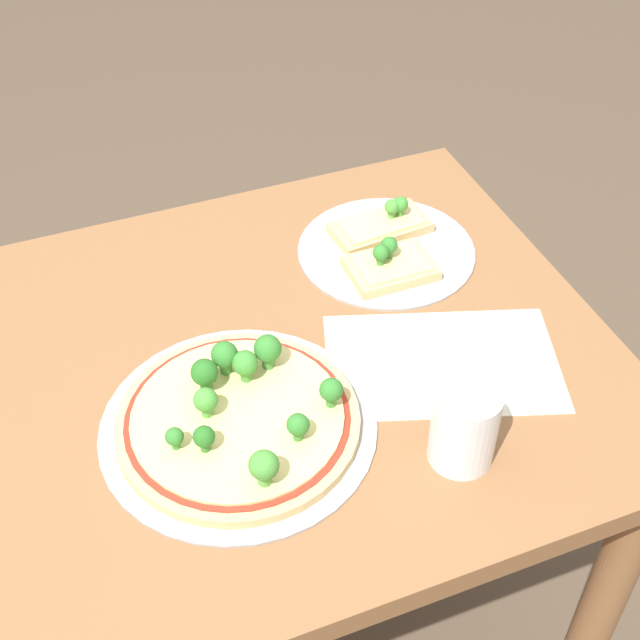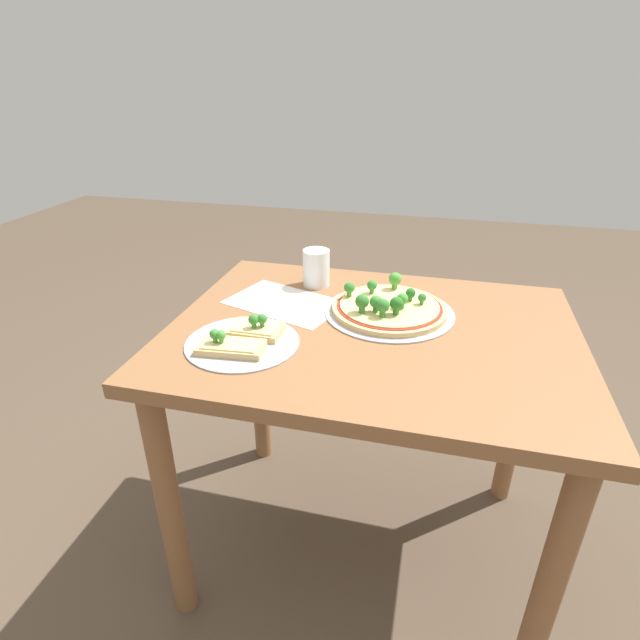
{
  "view_description": "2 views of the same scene",
  "coord_description": "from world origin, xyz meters",
  "px_view_note": "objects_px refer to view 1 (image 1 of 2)",
  "views": [
    {
      "loc": [
        0.2,
        0.79,
        1.62
      ],
      "look_at": [
        -0.13,
        -0.03,
        0.79
      ],
      "focal_mm": 50.0,
      "sensor_mm": 36.0,
      "label": 1
    },
    {
      "loc": [
        0.14,
        -1.1,
        1.35
      ],
      "look_at": [
        -0.13,
        -0.03,
        0.79
      ],
      "focal_mm": 28.0,
      "sensor_mm": 36.0,
      "label": 2
    }
  ],
  "objects_px": {
    "dining_table": "(243,430)",
    "pizza_tray_slice": "(386,247)",
    "drinking_cup": "(464,426)",
    "pizza_tray_whole": "(239,418)"
  },
  "relations": [
    {
      "from": "dining_table",
      "to": "pizza_tray_slice",
      "type": "distance_m",
      "value": 0.35
    },
    {
      "from": "pizza_tray_slice",
      "to": "drinking_cup",
      "type": "distance_m",
      "value": 0.39
    },
    {
      "from": "pizza_tray_whole",
      "to": "pizza_tray_slice",
      "type": "relative_size",
      "value": 1.27
    },
    {
      "from": "dining_table",
      "to": "drinking_cup",
      "type": "xyz_separation_m",
      "value": [
        -0.2,
        0.23,
        0.18
      ]
    },
    {
      "from": "pizza_tray_slice",
      "to": "dining_table",
      "type": "bearing_deg",
      "value": 27.92
    },
    {
      "from": "dining_table",
      "to": "drinking_cup",
      "type": "height_order",
      "value": "drinking_cup"
    },
    {
      "from": "pizza_tray_whole",
      "to": "drinking_cup",
      "type": "distance_m",
      "value": 0.27
    },
    {
      "from": "pizza_tray_whole",
      "to": "pizza_tray_slice",
      "type": "distance_m",
      "value": 0.4
    },
    {
      "from": "dining_table",
      "to": "drinking_cup",
      "type": "relative_size",
      "value": 9.27
    },
    {
      "from": "drinking_cup",
      "to": "pizza_tray_slice",
      "type": "bearing_deg",
      "value": -101.58
    }
  ]
}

